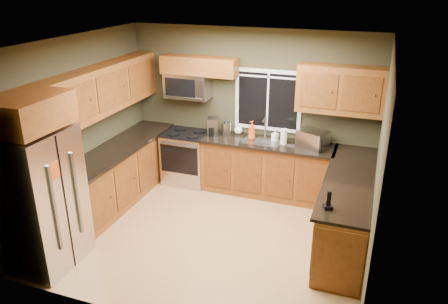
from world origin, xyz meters
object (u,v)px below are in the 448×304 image
Objects in this scene: refrigerator at (42,200)px; cordless_phone at (328,203)px; kettle at (226,128)px; soap_bottle_b at (275,135)px; microwave at (188,85)px; soap_bottle_a at (252,130)px; range at (187,157)px; soap_bottle_c at (238,129)px; toaster_oven at (313,139)px; coffee_maker at (213,127)px; paper_towel_roll at (284,137)px.

cordless_phone is (3.34, 0.91, 0.11)m from refrigerator.
kettle is 1.50× the size of soap_bottle_b.
microwave reaches higher than soap_bottle_a.
soap_bottle_b is 2.26m from cordless_phone.
range is at bearing -176.02° from soap_bottle_b.
soap_bottle_b is 1.04× the size of soap_bottle_c.
microwave reaches higher than kettle.
soap_bottle_b is at bearing 6.95° from soap_bottle_a.
coffee_maker reaches higher than toaster_oven.
microwave is 2.46× the size of soap_bottle_a.
refrigerator is 3.39m from soap_bottle_a.
refrigerator is 3.17m from kettle.
toaster_oven is at bearing 1.32° from paper_towel_roll.
soap_bottle_a reaches higher than kettle.
refrigerator is 3.05m from coffee_maker.
range is at bearing -179.35° from toaster_oven.
paper_towel_roll is at bearing -1.08° from coffee_maker.
microwave is at bearing 178.92° from soap_bottle_b.
coffee_maker is 1.23m from paper_towel_roll.
microwave reaches higher than soap_bottle_c.
range is 1.23× the size of microwave.
range is 3.40× the size of paper_towel_roll.
refrigerator is at bearing -116.26° from kettle.
soap_bottle_b is at bearing 172.44° from toaster_oven.
refrigerator is at bearing -123.18° from soap_bottle_a.
paper_towel_roll reaches higher than soap_bottle_b.
microwave is 1.12m from soap_bottle_c.
refrigerator is 2.37× the size of microwave.
microwave reaches higher than soap_bottle_b.
paper_towel_roll is at bearing 0.47° from range.
soap_bottle_c is at bearing 171.04° from toaster_oven.
cordless_phone is (2.65, -2.00, -0.72)m from microwave.
refrigerator reaches higher than kettle.
kettle reaches higher than paper_towel_roll.
toaster_oven is 2.79× the size of soap_bottle_b.
range is 3.04× the size of soap_bottle_a.
microwave is at bearing 90.02° from range.
toaster_oven is (2.16, 0.02, 0.61)m from range.
refrigerator is 3.10m from microwave.
soap_bottle_c is 0.83× the size of cordless_phone.
range is 3.29m from cordless_phone.
coffee_maker is (-1.68, 0.01, 0.00)m from toaster_oven.
soap_bottle_b is (1.06, 0.07, -0.04)m from coffee_maker.
paper_towel_roll is at bearing -29.03° from soap_bottle_b.
coffee_maker is at bearing -176.22° from soap_bottle_b.
soap_bottle_a is at bearing 127.80° from cordless_phone.
kettle reaches higher than range.
soap_bottle_a reaches higher than range.
toaster_oven reaches higher than soap_bottle_b.
soap_bottle_a is 1.69× the size of soap_bottle_c.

